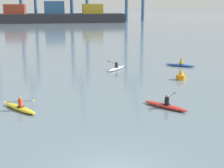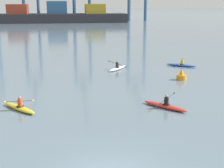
{
  "view_description": "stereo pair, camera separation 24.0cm",
  "coord_description": "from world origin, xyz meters",
  "px_view_note": "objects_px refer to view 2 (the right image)",
  "views": [
    {
      "loc": [
        -2.09,
        -11.92,
        6.93
      ],
      "look_at": [
        2.17,
        13.26,
        0.6
      ],
      "focal_mm": 53.0,
      "sensor_mm": 36.0,
      "label": 1
    },
    {
      "loc": [
        -1.85,
        -11.96,
        6.93
      ],
      "look_at": [
        2.17,
        13.26,
        0.6
      ],
      "focal_mm": 53.0,
      "sensor_mm": 36.0,
      "label": 2
    }
  ],
  "objects_px": {
    "container_barge": "(57,16)",
    "kayak_blue": "(181,65)",
    "channel_buoy": "(181,76)",
    "kayak_white": "(118,68)",
    "kayak_red": "(165,106)",
    "kayak_yellow": "(20,107)"
  },
  "relations": [
    {
      "from": "channel_buoy",
      "to": "kayak_white",
      "type": "bearing_deg",
      "value": 131.61
    },
    {
      "from": "channel_buoy",
      "to": "kayak_blue",
      "type": "bearing_deg",
      "value": 69.44
    },
    {
      "from": "channel_buoy",
      "to": "kayak_white",
      "type": "relative_size",
      "value": 0.33
    },
    {
      "from": "channel_buoy",
      "to": "kayak_blue",
      "type": "xyz_separation_m",
      "value": [
        2.35,
        6.26,
        -0.19
      ]
    },
    {
      "from": "kayak_white",
      "to": "kayak_yellow",
      "type": "bearing_deg",
      "value": -125.45
    },
    {
      "from": "kayak_yellow",
      "to": "kayak_red",
      "type": "bearing_deg",
      "value": -6.69
    },
    {
      "from": "kayak_white",
      "to": "kayak_red",
      "type": "bearing_deg",
      "value": -86.2
    },
    {
      "from": "kayak_white",
      "to": "channel_buoy",
      "type": "bearing_deg",
      "value": -48.39
    },
    {
      "from": "container_barge",
      "to": "kayak_blue",
      "type": "bearing_deg",
      "value": -80.85
    },
    {
      "from": "kayak_red",
      "to": "container_barge",
      "type": "bearing_deg",
      "value": 94.19
    },
    {
      "from": "container_barge",
      "to": "kayak_yellow",
      "type": "height_order",
      "value": "container_barge"
    },
    {
      "from": "container_barge",
      "to": "kayak_blue",
      "type": "relative_size",
      "value": 15.71
    },
    {
      "from": "container_barge",
      "to": "kayak_yellow",
      "type": "xyz_separation_m",
      "value": [
        -2.38,
        -97.96,
        -2.23
      ]
    },
    {
      "from": "container_barge",
      "to": "kayak_red",
      "type": "bearing_deg",
      "value": -85.81
    },
    {
      "from": "container_barge",
      "to": "kayak_red",
      "type": "xyz_separation_m",
      "value": [
        7.26,
        -99.1,
        -2.23
      ]
    },
    {
      "from": "kayak_white",
      "to": "kayak_red",
      "type": "relative_size",
      "value": 0.99
    },
    {
      "from": "kayak_white",
      "to": "kayak_red",
      "type": "height_order",
      "value": "same"
    },
    {
      "from": "kayak_white",
      "to": "kayak_red",
      "type": "distance_m",
      "value": 13.45
    },
    {
      "from": "kayak_blue",
      "to": "kayak_white",
      "type": "bearing_deg",
      "value": -174.87
    },
    {
      "from": "kayak_blue",
      "to": "kayak_red",
      "type": "relative_size",
      "value": 1.01
    },
    {
      "from": "kayak_white",
      "to": "kayak_yellow",
      "type": "height_order",
      "value": "same"
    },
    {
      "from": "kayak_white",
      "to": "kayak_blue",
      "type": "height_order",
      "value": "same"
    }
  ]
}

